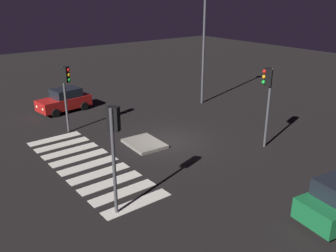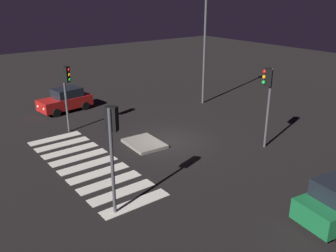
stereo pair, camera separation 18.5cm
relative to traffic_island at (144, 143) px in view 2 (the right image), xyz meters
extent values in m
plane|color=black|center=(0.44, 1.43, -0.09)|extent=(80.00, 80.00, 0.00)
cube|color=gray|center=(0.00, 0.00, 0.00)|extent=(2.55, 1.97, 0.18)
cylinder|color=black|center=(9.98, 0.94, 0.24)|extent=(0.34, 0.69, 0.66)
cube|color=red|center=(-9.05, -1.11, 0.58)|extent=(2.15, 4.06, 0.80)
cube|color=black|center=(-9.08, -0.88, 1.30)|extent=(1.75, 2.16, 0.64)
cylinder|color=black|center=(-8.08, -2.20, 0.22)|extent=(0.30, 0.65, 0.62)
cylinder|color=black|center=(-9.70, -2.41, 0.22)|extent=(0.30, 0.65, 0.62)
cylinder|color=black|center=(-8.39, 0.19, 0.22)|extent=(0.30, 0.65, 0.62)
cylinder|color=black|center=(-10.01, -0.02, 0.22)|extent=(0.30, 0.65, 0.62)
sphere|color=#F2EABF|center=(-8.35, -2.94, 0.58)|extent=(0.21, 0.21, 0.21)
sphere|color=#F2EABF|center=(-9.26, -3.06, 0.58)|extent=(0.21, 0.21, 0.21)
cylinder|color=#47474C|center=(5.07, -4.84, 2.16)|extent=(0.14, 0.14, 4.49)
cube|color=black|center=(4.97, -4.70, 3.92)|extent=(0.54, 0.52, 0.96)
sphere|color=red|center=(4.85, -4.54, 4.22)|extent=(0.22, 0.22, 0.22)
sphere|color=orange|center=(4.85, -4.54, 3.92)|extent=(0.22, 0.22, 0.22)
sphere|color=green|center=(4.85, -4.54, 3.62)|extent=(0.22, 0.22, 0.22)
cylinder|color=#47474C|center=(4.48, 5.43, 2.22)|extent=(0.14, 0.14, 4.61)
cube|color=black|center=(4.36, 5.30, 4.04)|extent=(0.54, 0.54, 0.96)
sphere|color=red|center=(4.22, 5.16, 4.34)|extent=(0.22, 0.22, 0.22)
sphere|color=orange|center=(4.22, 5.16, 4.04)|extent=(0.22, 0.22, 0.22)
sphere|color=green|center=(4.22, 5.16, 3.74)|extent=(0.22, 0.22, 0.22)
cylinder|color=#47474C|center=(-4.77, -2.66, 2.03)|extent=(0.14, 0.14, 4.24)
cube|color=black|center=(-4.62, -2.55, 3.67)|extent=(0.52, 0.54, 0.96)
sphere|color=red|center=(-4.47, -2.42, 3.97)|extent=(0.22, 0.22, 0.22)
sphere|color=orange|center=(-4.47, -2.42, 3.67)|extent=(0.22, 0.22, 0.22)
sphere|color=green|center=(-4.47, -2.42, 3.37)|extent=(0.22, 0.22, 0.22)
cylinder|color=#47474C|center=(-4.28, 8.58, 4.09)|extent=(0.18, 0.18, 8.35)
cube|color=silver|center=(-4.16, -3.82, -0.08)|extent=(0.70, 3.20, 0.02)
cube|color=silver|center=(-3.01, -3.82, -0.08)|extent=(0.70, 3.20, 0.02)
cube|color=silver|center=(-1.86, -3.82, -0.08)|extent=(0.70, 3.20, 0.02)
cube|color=silver|center=(-0.71, -3.82, -0.08)|extent=(0.70, 3.20, 0.02)
cube|color=silver|center=(0.44, -3.82, -0.08)|extent=(0.70, 3.20, 0.02)
cube|color=silver|center=(1.59, -3.82, -0.08)|extent=(0.70, 3.20, 0.02)
cube|color=silver|center=(2.74, -3.82, -0.08)|extent=(0.70, 3.20, 0.02)
cube|color=silver|center=(3.89, -3.82, -0.08)|extent=(0.70, 3.20, 0.02)
cube|color=silver|center=(5.04, -3.82, -0.08)|extent=(0.70, 3.20, 0.02)
camera|label=1|loc=(16.41, -10.97, 8.43)|focal=38.79mm
camera|label=2|loc=(16.52, -10.83, 8.43)|focal=38.79mm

